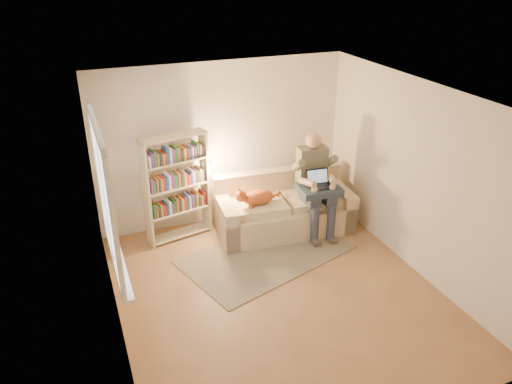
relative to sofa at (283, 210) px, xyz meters
name	(u,v)px	position (x,y,z in m)	size (l,w,h in m)	color
floor	(278,293)	(-0.75, -1.54, -0.33)	(4.50, 4.50, 0.00)	olive
ceiling	(283,98)	(-0.75, -1.54, 2.27)	(4.00, 4.50, 0.02)	white
wall_left	(109,236)	(-2.75, -1.54, 0.97)	(0.02, 4.50, 2.60)	silver
wall_right	(418,180)	(1.25, -1.54, 0.97)	(0.02, 4.50, 2.60)	silver
wall_back	(222,144)	(-0.75, 0.71, 0.97)	(4.00, 0.02, 2.60)	silver
wall_front	(393,321)	(-0.75, -3.79, 0.97)	(4.00, 0.02, 2.60)	silver
window	(111,220)	(-2.70, -1.34, 1.05)	(0.12, 1.52, 1.69)	white
sofa	(283,210)	(0.00, 0.00, 0.00)	(2.18, 1.12, 0.90)	beige
person	(315,179)	(0.44, -0.20, 0.56)	(0.50, 0.75, 1.59)	#6B6D58
cat	(255,198)	(-0.52, -0.09, 0.36)	(0.76, 0.30, 0.27)	orange
blanket	(322,189)	(0.47, -0.37, 0.46)	(0.61, 0.50, 0.10)	#263544
laptop	(322,182)	(0.47, -0.35, 0.57)	(0.37, 0.32, 0.30)	black
bookshelf	(176,182)	(-1.60, 0.36, 0.60)	(1.14, 0.45, 1.67)	beige
rug	(266,254)	(-0.55, -0.63, -0.32)	(2.39, 1.42, 0.01)	#7D725B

